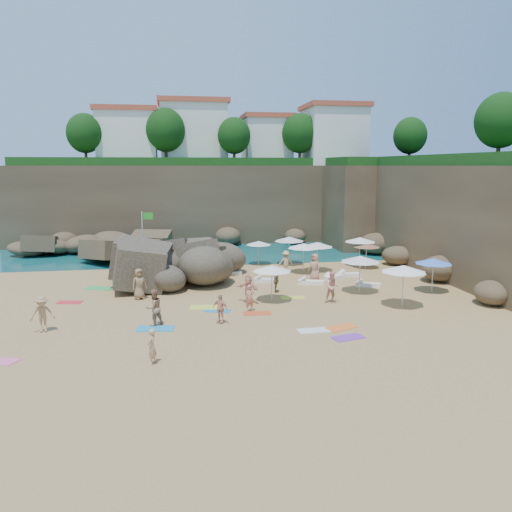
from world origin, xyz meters
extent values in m
plane|color=tan|center=(0.00, 0.00, 0.00)|extent=(120.00, 120.00, 0.00)
plane|color=#0C4751|center=(0.00, 30.00, 0.00)|extent=(120.00, 120.00, 0.00)
cube|color=brown|center=(2.00, 25.00, 4.00)|extent=(44.00, 8.00, 8.00)
cube|color=brown|center=(19.00, 8.00, 4.00)|extent=(8.00, 30.00, 8.00)
cube|color=brown|center=(17.00, 20.00, 4.00)|extent=(10.00, 12.00, 8.00)
cube|color=white|center=(-8.00, 26.00, 10.75)|extent=(6.00, 5.00, 5.50)
cube|color=#B2472D|center=(-8.00, 26.00, 13.75)|extent=(6.48, 5.40, 0.50)
cube|color=white|center=(-1.00, 27.00, 11.25)|extent=(7.00, 6.00, 6.50)
cube|color=#B2472D|center=(-1.00, 27.00, 14.75)|extent=(7.56, 6.48, 0.50)
cube|color=white|center=(7.00, 26.00, 10.50)|extent=(5.00, 5.00, 5.00)
cube|color=#B2472D|center=(7.00, 26.00, 13.25)|extent=(5.40, 5.40, 0.50)
cube|color=white|center=(14.00, 24.00, 11.00)|extent=(6.00, 6.00, 6.00)
cube|color=#B2472D|center=(14.00, 24.00, 14.25)|extent=(6.48, 6.48, 0.50)
sphere|color=#11380F|center=(-12.00, 24.00, 11.20)|extent=(3.60, 3.60, 3.60)
sphere|color=#11380F|center=(-4.00, 24.00, 11.60)|extent=(4.05, 4.05, 4.05)
sphere|color=#11380F|center=(3.00, 23.00, 11.04)|extent=(3.42, 3.42, 3.42)
sphere|color=#11380F|center=(10.00, 23.00, 11.36)|extent=(3.78, 3.78, 3.78)
sphere|color=#11380F|center=(19.00, 16.00, 10.80)|extent=(3.15, 3.15, 3.15)
sphere|color=#11380F|center=(20.00, 4.00, 11.20)|extent=(3.60, 3.60, 3.60)
cylinder|color=white|center=(-18.00, 30.00, 3.00)|extent=(0.10, 0.10, 6.00)
cylinder|color=white|center=(-16.50, 30.00, 3.00)|extent=(0.10, 0.10, 6.00)
cylinder|color=white|center=(-15.00, 30.00, 3.00)|extent=(0.10, 0.10, 6.00)
cylinder|color=silver|center=(-5.79, 9.12, 2.29)|extent=(0.09, 0.09, 4.59)
cube|color=green|center=(-5.34, 9.12, 4.22)|extent=(0.80, 0.21, 0.52)
cylinder|color=silver|center=(3.37, 9.98, 0.92)|extent=(0.05, 0.05, 1.83)
cone|color=silver|center=(3.37, 9.98, 1.79)|extent=(2.06, 2.06, 0.31)
cylinder|color=silver|center=(5.81, 9.53, 1.09)|extent=(0.06, 0.06, 2.17)
cone|color=silver|center=(5.81, 9.53, 2.12)|extent=(2.44, 2.44, 0.37)
cylinder|color=silver|center=(11.29, 8.03, 1.10)|extent=(0.06, 0.06, 2.21)
cone|color=white|center=(11.29, 8.03, 2.15)|extent=(2.48, 2.48, 0.38)
cylinder|color=silver|center=(6.13, 6.14, 1.07)|extent=(0.06, 0.06, 2.15)
cone|color=white|center=(6.13, 6.14, 2.09)|extent=(2.41, 2.41, 0.37)
cylinder|color=silver|center=(7.35, 6.64, 1.06)|extent=(0.06, 0.06, 2.13)
cone|color=silver|center=(7.35, 6.64, 2.07)|extent=(2.39, 2.39, 0.36)
cylinder|color=silver|center=(11.47, 7.08, 0.95)|extent=(0.06, 0.06, 1.91)
cone|color=red|center=(11.47, 7.08, 1.86)|extent=(2.14, 2.14, 0.33)
cylinder|color=silver|center=(8.17, -0.12, 1.12)|extent=(0.07, 0.07, 2.25)
cone|color=silver|center=(8.17, -0.12, 2.19)|extent=(2.52, 2.52, 0.38)
cylinder|color=silver|center=(2.25, -1.28, 1.04)|extent=(0.06, 0.06, 2.07)
cone|color=white|center=(2.25, -1.28, 2.02)|extent=(2.33, 2.33, 0.35)
cylinder|color=silver|center=(12.83, -0.74, 1.04)|extent=(0.06, 0.06, 2.08)
cone|color=#4379E3|center=(12.83, -0.74, 2.03)|extent=(2.33, 2.33, 0.35)
cylinder|color=silver|center=(9.42, -3.63, 1.15)|extent=(0.07, 0.07, 2.29)
cone|color=white|center=(9.42, -3.63, 2.24)|extent=(2.57, 2.57, 0.39)
cube|color=silver|center=(0.61, 6.49, 0.13)|extent=(1.75, 0.63, 0.27)
cube|color=white|center=(2.78, 3.68, 0.12)|extent=(1.66, 0.75, 0.25)
cube|color=white|center=(9.12, 4.42, 0.13)|extent=(1.69, 0.58, 0.26)
cube|color=white|center=(5.74, 2.55, 0.13)|extent=(1.82, 1.05, 0.27)
cube|color=white|center=(9.33, 1.28, 0.13)|extent=(1.70, 1.05, 0.25)
cube|color=white|center=(7.83, 3.85, 0.13)|extent=(1.72, 1.22, 0.26)
cube|color=#238BBC|center=(-4.46, -5.36, 0.02)|extent=(1.95, 1.15, 0.03)
cube|color=pink|center=(-10.69, -8.52, 0.01)|extent=(1.62, 1.27, 0.03)
cube|color=#D94D22|center=(0.97, -3.58, 0.01)|extent=(1.56, 0.85, 0.03)
cube|color=#D4E43C|center=(-1.69, -1.98, 0.02)|extent=(2.01, 1.22, 0.03)
cube|color=silver|center=(3.25, -6.90, 0.01)|extent=(1.60, 0.86, 0.03)
cube|color=purple|center=(4.57, -8.15, 0.01)|extent=(1.69, 1.13, 0.03)
cube|color=red|center=(-9.65, 0.43, 0.01)|extent=(1.54, 0.94, 0.03)
cube|color=#237EBD|center=(-1.15, -2.73, 0.01)|extent=(1.65, 1.23, 0.03)
cube|color=orange|center=(4.73, -6.70, 0.01)|extent=(1.81, 1.37, 0.03)
cube|color=green|center=(-8.40, 3.72, 0.02)|extent=(2.10, 1.55, 0.03)
cube|color=#D2D638|center=(3.69, -0.70, 0.01)|extent=(1.53, 0.87, 0.03)
imported|color=#A87454|center=(-4.52, -4.81, 0.94)|extent=(1.16, 1.10, 1.89)
imported|color=tan|center=(4.90, 6.61, 0.83)|extent=(1.14, 0.63, 1.67)
imported|color=olive|center=(2.94, 0.79, 0.77)|extent=(0.65, 0.97, 1.53)
imported|color=tan|center=(6.30, 3.67, 0.96)|extent=(0.95, 1.06, 1.92)
imported|color=#B76C5B|center=(-3.81, 7.95, 0.95)|extent=(1.79, 1.24, 1.89)
imported|color=tan|center=(-4.43, -9.85, 0.75)|extent=(0.53, 0.64, 1.50)
imported|color=tan|center=(-9.83, -4.93, 0.24)|extent=(1.46, 1.95, 0.47)
imported|color=#F3A88A|center=(-1.18, -4.95, 0.18)|extent=(1.66, 1.72, 0.37)
imported|color=#936D49|center=(-5.58, 0.52, 0.25)|extent=(1.65, 2.07, 0.50)
imported|color=tan|center=(0.83, -1.31, 0.22)|extent=(2.23, 2.23, 0.44)
imported|color=tan|center=(0.64, -3.14, 0.18)|extent=(0.78, 1.54, 0.35)
imported|color=#EF9F88|center=(5.73, -2.14, 0.35)|extent=(0.97, 1.88, 0.70)
camera|label=1|loc=(-3.38, -29.59, 8.01)|focal=35.00mm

